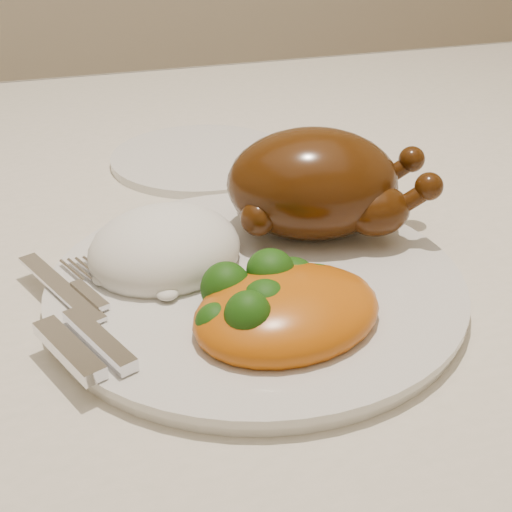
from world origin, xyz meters
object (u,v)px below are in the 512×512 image
object	(u,v)px
dining_table	(120,312)
side_plate	(202,158)
roast_chicken	(318,184)
dinner_plate	(256,286)

from	to	relation	value
dining_table	side_plate	xyz separation A→B (m)	(0.12, 0.11, 0.11)
dining_table	roast_chicken	size ratio (longest dim) A/B	8.52
dining_table	dinner_plate	size ratio (longest dim) A/B	5.14
dinner_plate	roast_chicken	xyz separation A→B (m)	(0.07, 0.06, 0.05)
roast_chicken	dinner_plate	bearing A→B (deg)	-125.08
dining_table	side_plate	size ratio (longest dim) A/B	8.05
side_plate	dinner_plate	bearing A→B (deg)	-95.19
dinner_plate	dining_table	bearing A→B (deg)	119.16
dining_table	roast_chicken	distance (m)	0.25
dining_table	roast_chicken	world-z (taller)	roast_chicken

